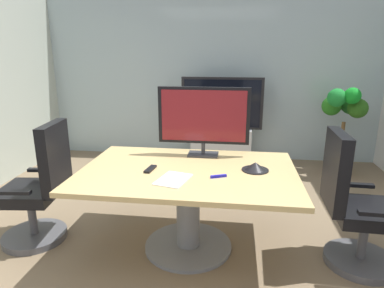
{
  "coord_description": "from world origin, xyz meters",
  "views": [
    {
      "loc": [
        0.41,
        -2.28,
        1.67
      ],
      "look_at": [
        0.04,
        0.51,
        0.88
      ],
      "focal_mm": 30.89,
      "sensor_mm": 36.0,
      "label": 1
    }
  ],
  "objects_px": {
    "wall_display_unit": "(221,135)",
    "office_chair_right": "(354,212)",
    "remote_control": "(150,169)",
    "potted_plant": "(344,121)",
    "tv_monitor": "(204,118)",
    "office_chair_left": "(40,193)",
    "conference_table": "(188,191)",
    "conference_phone": "(255,167)"
  },
  "relations": [
    {
      "from": "office_chair_right",
      "to": "remote_control",
      "type": "distance_m",
      "value": 1.65
    },
    {
      "from": "office_chair_right",
      "to": "tv_monitor",
      "type": "height_order",
      "value": "tv_monitor"
    },
    {
      "from": "conference_table",
      "to": "office_chair_right",
      "type": "height_order",
      "value": "office_chair_right"
    },
    {
      "from": "remote_control",
      "to": "office_chair_left",
      "type": "bearing_deg",
      "value": -172.64
    },
    {
      "from": "conference_table",
      "to": "remote_control",
      "type": "distance_m",
      "value": 0.37
    },
    {
      "from": "conference_table",
      "to": "conference_phone",
      "type": "distance_m",
      "value": 0.6
    },
    {
      "from": "tv_monitor",
      "to": "remote_control",
      "type": "height_order",
      "value": "tv_monitor"
    },
    {
      "from": "office_chair_right",
      "to": "tv_monitor",
      "type": "relative_size",
      "value": 1.3
    },
    {
      "from": "wall_display_unit",
      "to": "remote_control",
      "type": "xyz_separation_m",
      "value": [
        -0.48,
        -2.4,
        0.29
      ]
    },
    {
      "from": "tv_monitor",
      "to": "conference_phone",
      "type": "xyz_separation_m",
      "value": [
        0.47,
        -0.36,
        -0.33
      ]
    },
    {
      "from": "potted_plant",
      "to": "office_chair_right",
      "type": "bearing_deg",
      "value": -103.58
    },
    {
      "from": "wall_display_unit",
      "to": "office_chair_right",
      "type": "bearing_deg",
      "value": -64.26
    },
    {
      "from": "tv_monitor",
      "to": "office_chair_right",
      "type": "bearing_deg",
      "value": -20.53
    },
    {
      "from": "potted_plant",
      "to": "conference_phone",
      "type": "distance_m",
      "value": 2.45
    },
    {
      "from": "wall_display_unit",
      "to": "potted_plant",
      "type": "bearing_deg",
      "value": -7.12
    },
    {
      "from": "remote_control",
      "to": "potted_plant",
      "type": "bearing_deg",
      "value": 53.08
    },
    {
      "from": "tv_monitor",
      "to": "potted_plant",
      "type": "bearing_deg",
      "value": 44.22
    },
    {
      "from": "conference_table",
      "to": "office_chair_right",
      "type": "xyz_separation_m",
      "value": [
        1.32,
        -0.05,
        -0.08
      ]
    },
    {
      "from": "conference_table",
      "to": "tv_monitor",
      "type": "distance_m",
      "value": 0.7
    },
    {
      "from": "remote_control",
      "to": "conference_phone",
      "type": "bearing_deg",
      "value": 14.77
    },
    {
      "from": "tv_monitor",
      "to": "conference_phone",
      "type": "distance_m",
      "value": 0.67
    },
    {
      "from": "conference_phone",
      "to": "tv_monitor",
      "type": "bearing_deg",
      "value": 142.09
    },
    {
      "from": "office_chair_left",
      "to": "office_chair_right",
      "type": "relative_size",
      "value": 1.0
    },
    {
      "from": "tv_monitor",
      "to": "remote_control",
      "type": "distance_m",
      "value": 0.7
    },
    {
      "from": "conference_table",
      "to": "remote_control",
      "type": "height_order",
      "value": "remote_control"
    },
    {
      "from": "conference_table",
      "to": "office_chair_right",
      "type": "distance_m",
      "value": 1.33
    },
    {
      "from": "potted_plant",
      "to": "remote_control",
      "type": "xyz_separation_m",
      "value": [
        -2.16,
        -2.19,
        -0.01
      ]
    },
    {
      "from": "conference_table",
      "to": "wall_display_unit",
      "type": "distance_m",
      "value": 2.35
    },
    {
      "from": "remote_control",
      "to": "tv_monitor",
      "type": "bearing_deg",
      "value": 57.86
    },
    {
      "from": "potted_plant",
      "to": "conference_table",
      "type": "bearing_deg",
      "value": -130.92
    },
    {
      "from": "tv_monitor",
      "to": "conference_phone",
      "type": "bearing_deg",
      "value": -37.91
    },
    {
      "from": "office_chair_right",
      "to": "potted_plant",
      "type": "relative_size",
      "value": 0.89
    },
    {
      "from": "wall_display_unit",
      "to": "conference_phone",
      "type": "height_order",
      "value": "wall_display_unit"
    },
    {
      "from": "tv_monitor",
      "to": "conference_phone",
      "type": "height_order",
      "value": "tv_monitor"
    },
    {
      "from": "conference_table",
      "to": "wall_display_unit",
      "type": "bearing_deg",
      "value": 85.85
    },
    {
      "from": "conference_phone",
      "to": "remote_control",
      "type": "bearing_deg",
      "value": -172.9
    },
    {
      "from": "conference_table",
      "to": "remote_control",
      "type": "bearing_deg",
      "value": -170.24
    },
    {
      "from": "office_chair_right",
      "to": "potted_plant",
      "type": "distance_m",
      "value": 2.26
    },
    {
      "from": "wall_display_unit",
      "to": "conference_table",
      "type": "bearing_deg",
      "value": -94.15
    },
    {
      "from": "office_chair_right",
      "to": "remote_control",
      "type": "xyz_separation_m",
      "value": [
        -1.63,
        -0.01,
        0.28
      ]
    },
    {
      "from": "office_chair_left",
      "to": "wall_display_unit",
      "type": "distance_m",
      "value": 2.82
    },
    {
      "from": "potted_plant",
      "to": "conference_phone",
      "type": "height_order",
      "value": "potted_plant"
    }
  ]
}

